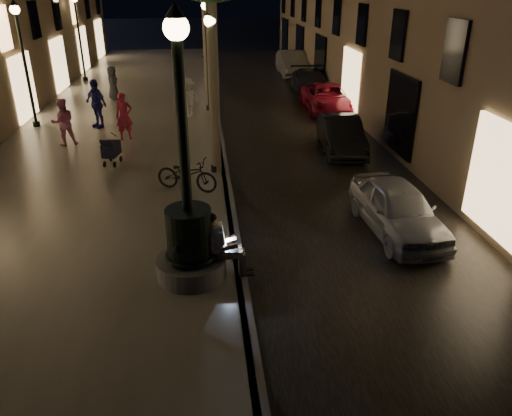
{
  "coord_description": "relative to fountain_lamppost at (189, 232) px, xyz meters",
  "views": [
    {
      "loc": [
        -0.63,
        -6.77,
        5.76
      ],
      "look_at": [
        0.43,
        3.0,
        1.19
      ],
      "focal_mm": 35.0,
      "sensor_mm": 36.0,
      "label": 1
    }
  ],
  "objects": [
    {
      "name": "curb_strip",
      "position": [
        1.0,
        13.0,
        -1.11
      ],
      "size": [
        0.25,
        45.0,
        0.2
      ],
      "primitive_type": "cube",
      "color": "#59595B",
      "rests_on": "ground"
    },
    {
      "name": "seated_man_laptop",
      "position": [
        0.61,
        -0.0,
        -0.28
      ],
      "size": [
        1.02,
        0.35,
        1.39
      ],
      "color": "tan",
      "rests_on": "promenade"
    },
    {
      "name": "pedestrian_pink",
      "position": [
        -4.59,
        9.28,
        -0.16
      ],
      "size": [
        0.99,
        0.88,
        1.69
      ],
      "primitive_type": "imported",
      "rotation": [
        0.0,
        0.0,
        3.48
      ],
      "color": "pink",
      "rests_on": "promenade"
    },
    {
      "name": "fountain_lamppost",
      "position": [
        0.0,
        0.0,
        0.0
      ],
      "size": [
        1.4,
        1.4,
        5.21
      ],
      "color": "#59595B",
      "rests_on": "promenade"
    },
    {
      "name": "lamp_curb_b",
      "position": [
        0.7,
        14.0,
        2.02
      ],
      "size": [
        0.36,
        0.36,
        4.81
      ],
      "color": "black",
      "rests_on": "promenade"
    },
    {
      "name": "lamp_curb_a",
      "position": [
        0.7,
        6.0,
        2.02
      ],
      "size": [
        0.36,
        0.36,
        4.81
      ],
      "color": "black",
      "rests_on": "promenade"
    },
    {
      "name": "promenade",
      "position": [
        -3.0,
        13.0,
        -1.11
      ],
      "size": [
        8.0,
        45.0,
        0.2
      ],
      "primitive_type": "cube",
      "color": "slate",
      "rests_on": "ground"
    },
    {
      "name": "lamp_left_b",
      "position": [
        -6.4,
        12.0,
        2.02
      ],
      "size": [
        0.36,
        0.36,
        4.81
      ],
      "color": "black",
      "rests_on": "promenade"
    },
    {
      "name": "pedestrian_white",
      "position": [
        -0.2,
        12.83,
        -0.18
      ],
      "size": [
        1.24,
        1.07,
        1.66
      ],
      "primitive_type": "imported",
      "rotation": [
        0.0,
        0.0,
        3.67
      ],
      "color": "silver",
      "rests_on": "promenade"
    },
    {
      "name": "lamp_curb_d",
      "position": [
        0.7,
        30.0,
        2.02
      ],
      "size": [
        0.36,
        0.36,
        4.81
      ],
      "color": "black",
      "rests_on": "promenade"
    },
    {
      "name": "car_second",
      "position": [
        5.27,
        8.09,
        -0.59
      ],
      "size": [
        1.65,
        3.87,
        1.24
      ],
      "primitive_type": "imported",
      "rotation": [
        0.0,
        0.0,
        -0.09
      ],
      "color": "black",
      "rests_on": "ground"
    },
    {
      "name": "car_fifth",
      "position": [
        6.2,
        23.35,
        -0.46
      ],
      "size": [
        1.65,
        4.59,
        1.51
      ],
      "primitive_type": "imported",
      "rotation": [
        0.0,
        0.0,
        -0.01
      ],
      "color": "gray",
      "rests_on": "ground"
    },
    {
      "name": "ground",
      "position": [
        1.0,
        13.0,
        -1.21
      ],
      "size": [
        120.0,
        120.0,
        0.0
      ],
      "primitive_type": "plane",
      "color": "black",
      "rests_on": "ground"
    },
    {
      "name": "cobble_lane",
      "position": [
        4.0,
        13.0,
        -1.2
      ],
      "size": [
        6.0,
        45.0,
        0.02
      ],
      "primitive_type": "cube",
      "color": "black",
      "rests_on": "ground"
    },
    {
      "name": "car_front",
      "position": [
        5.0,
        1.8,
        -0.58
      ],
      "size": [
        1.69,
        3.76,
        1.25
      ],
      "primitive_type": "imported",
      "rotation": [
        0.0,
        0.0,
        0.06
      ],
      "color": "#9D9FA4",
      "rests_on": "ground"
    },
    {
      "name": "pedestrian_dark",
      "position": [
        -3.95,
        16.69,
        -0.21
      ],
      "size": [
        0.61,
        0.85,
        1.61
      ],
      "primitive_type": "imported",
      "rotation": [
        0.0,
        0.0,
        1.7
      ],
      "color": "#313236",
      "rests_on": "promenade"
    },
    {
      "name": "lamp_curb_c",
      "position": [
        0.7,
        22.0,
        2.02
      ],
      "size": [
        0.36,
        0.36,
        4.81
      ],
      "color": "black",
      "rests_on": "promenade"
    },
    {
      "name": "stroller",
      "position": [
        -2.61,
        6.99,
        -0.5
      ],
      "size": [
        0.56,
        1.01,
        1.02
      ],
      "rotation": [
        0.0,
        0.0,
        -0.21
      ],
      "color": "black",
      "rests_on": "promenade"
    },
    {
      "name": "lamp_left_c",
      "position": [
        -6.4,
        22.0,
        2.02
      ],
      "size": [
        0.36,
        0.36,
        4.81
      ],
      "color": "black",
      "rests_on": "promenade"
    },
    {
      "name": "bicycle",
      "position": [
        -0.15,
        4.56,
        -0.53
      ],
      "size": [
        1.93,
        1.32,
        0.96
      ],
      "primitive_type": "imported",
      "rotation": [
        0.0,
        0.0,
        1.15
      ],
      "color": "black",
      "rests_on": "promenade"
    },
    {
      "name": "car_rear",
      "position": [
        6.2,
        17.65,
        -0.58
      ],
      "size": [
        1.78,
        4.35,
        1.26
      ],
      "primitive_type": "imported",
      "rotation": [
        0.0,
        0.0,
        -0.0
      ],
      "color": "#29292E",
      "rests_on": "ground"
    },
    {
      "name": "car_third",
      "position": [
        6.2,
        13.96,
        -0.6
      ],
      "size": [
        2.12,
        4.44,
        1.22
      ],
      "primitive_type": "imported",
      "rotation": [
        0.0,
        0.0,
        -0.02
      ],
      "color": "maroon",
      "rests_on": "ground"
    },
    {
      "name": "pedestrian_red",
      "position": [
        -2.51,
        9.79,
        -0.14
      ],
      "size": [
        0.73,
        0.6,
        1.74
      ],
      "primitive_type": "imported",
      "rotation": [
        0.0,
        0.0,
        0.33
      ],
      "color": "#B52443",
      "rests_on": "promenade"
    },
    {
      "name": "pedestrian_blue",
      "position": [
        -3.84,
        11.61,
        -0.05
      ],
      "size": [
        1.16,
        1.09,
        1.92
      ],
      "primitive_type": "imported",
      "rotation": [
        0.0,
        0.0,
        5.57
      ],
      "color": "navy",
      "rests_on": "promenade"
    }
  ]
}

